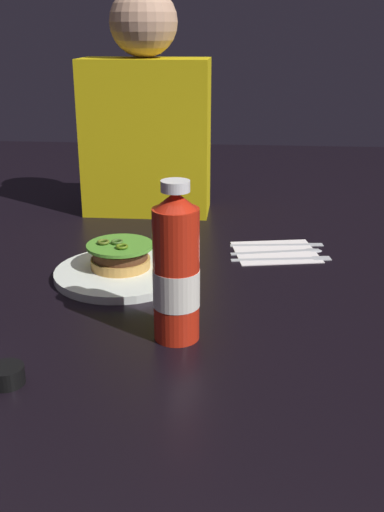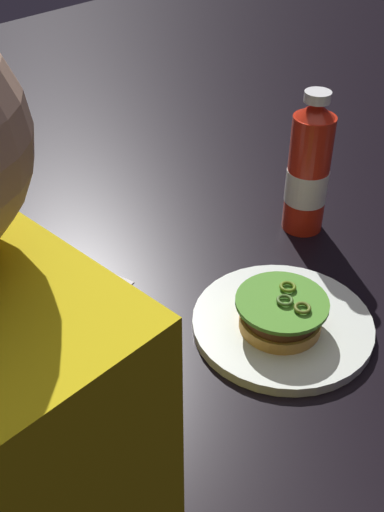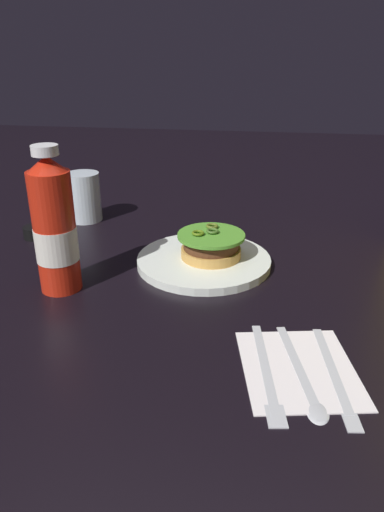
{
  "view_description": "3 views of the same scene",
  "coord_description": "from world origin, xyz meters",
  "px_view_note": "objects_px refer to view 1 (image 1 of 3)",
  "views": [
    {
      "loc": [
        0.21,
        -0.94,
        0.44
      ],
      "look_at": [
        0.12,
        0.06,
        0.07
      ],
      "focal_mm": 43.24,
      "sensor_mm": 36.0,
      "label": 1
    },
    {
      "loc": [
        -0.36,
        0.66,
        0.6
      ],
      "look_at": [
        0.15,
        0.12,
        0.04
      ],
      "focal_mm": 43.73,
      "sensor_mm": 36.0,
      "label": 2
    },
    {
      "loc": [
        0.78,
        0.21,
        0.38
      ],
      "look_at": [
        0.11,
        0.11,
        0.07
      ],
      "focal_mm": 33.25,
      "sensor_mm": 36.0,
      "label": 3
    }
  ],
  "objects_px": {
    "condiment_cup": "(6,375)",
    "butter_knife": "(283,243)",
    "spoon_utensil": "(289,250)",
    "ketchup_bottle": "(176,271)",
    "diner_person": "(146,116)",
    "burger_sandwich": "(120,256)",
    "dinner_plate": "(122,273)",
    "napkin": "(275,252)",
    "fork_utensil": "(290,257)"
  },
  "relations": [
    {
      "from": "diner_person",
      "to": "fork_utensil",
      "type": "bearing_deg",
      "value": -43.52
    },
    {
      "from": "ketchup_bottle",
      "to": "spoon_utensil",
      "type": "height_order",
      "value": "ketchup_bottle"
    },
    {
      "from": "spoon_utensil",
      "to": "fork_utensil",
      "type": "bearing_deg",
      "value": -92.29
    },
    {
      "from": "condiment_cup",
      "to": "spoon_utensil",
      "type": "distance_m",
      "value": 0.67
    },
    {
      "from": "condiment_cup",
      "to": "butter_knife",
      "type": "xyz_separation_m",
      "value": [
        0.39,
        0.58,
        -0.01
      ]
    },
    {
      "from": "condiment_cup",
      "to": "diner_person",
      "type": "relative_size",
      "value": 0.09
    },
    {
      "from": "diner_person",
      "to": "burger_sandwich",
      "type": "bearing_deg",
      "value": -88.22
    },
    {
      "from": "burger_sandwich",
      "to": "spoon_utensil",
      "type": "xyz_separation_m",
      "value": [
        0.32,
        0.15,
        -0.03
      ]
    },
    {
      "from": "burger_sandwich",
      "to": "diner_person",
      "type": "relative_size",
      "value": 0.24
    },
    {
      "from": "dinner_plate",
      "to": "burger_sandwich",
      "type": "distance_m",
      "value": 0.03
    },
    {
      "from": "ketchup_bottle",
      "to": "diner_person",
      "type": "distance_m",
      "value": 0.69
    },
    {
      "from": "dinner_plate",
      "to": "diner_person",
      "type": "relative_size",
      "value": 0.47
    },
    {
      "from": "ketchup_bottle",
      "to": "fork_utensil",
      "type": "height_order",
      "value": "ketchup_bottle"
    },
    {
      "from": "napkin",
      "to": "butter_knife",
      "type": "relative_size",
      "value": 0.84
    },
    {
      "from": "burger_sandwich",
      "to": "napkin",
      "type": "xyz_separation_m",
      "value": [
        0.3,
        0.15,
        -0.04
      ]
    },
    {
      "from": "napkin",
      "to": "dinner_plate",
      "type": "bearing_deg",
      "value": -151.32
    },
    {
      "from": "burger_sandwich",
      "to": "fork_utensil",
      "type": "relative_size",
      "value": 0.62
    },
    {
      "from": "spoon_utensil",
      "to": "diner_person",
      "type": "bearing_deg",
      "value": 140.98
    },
    {
      "from": "ketchup_bottle",
      "to": "diner_person",
      "type": "height_order",
      "value": "diner_person"
    },
    {
      "from": "burger_sandwich",
      "to": "diner_person",
      "type": "height_order",
      "value": "diner_person"
    },
    {
      "from": "napkin",
      "to": "butter_knife",
      "type": "distance_m",
      "value": 0.05
    },
    {
      "from": "spoon_utensil",
      "to": "diner_person",
      "type": "xyz_separation_m",
      "value": [
        -0.34,
        0.27,
        0.23
      ]
    },
    {
      "from": "burger_sandwich",
      "to": "condiment_cup",
      "type": "relative_size",
      "value": 2.63
    },
    {
      "from": "spoon_utensil",
      "to": "ketchup_bottle",
      "type": "bearing_deg",
      "value": -116.08
    },
    {
      "from": "dinner_plate",
      "to": "napkin",
      "type": "relative_size",
      "value": 1.5
    },
    {
      "from": "spoon_utensil",
      "to": "condiment_cup",
      "type": "bearing_deg",
      "value": -126.57
    },
    {
      "from": "condiment_cup",
      "to": "napkin",
      "type": "bearing_deg",
      "value": 55.14
    },
    {
      "from": "burger_sandwich",
      "to": "ketchup_bottle",
      "type": "distance_m",
      "value": 0.28
    },
    {
      "from": "condiment_cup",
      "to": "diner_person",
      "type": "xyz_separation_m",
      "value": [
        0.06,
        0.81,
        0.22
      ]
    },
    {
      "from": "condiment_cup",
      "to": "spoon_utensil",
      "type": "height_order",
      "value": "condiment_cup"
    },
    {
      "from": "dinner_plate",
      "to": "spoon_utensil",
      "type": "distance_m",
      "value": 0.36
    },
    {
      "from": "condiment_cup",
      "to": "spoon_utensil",
      "type": "xyz_separation_m",
      "value": [
        0.4,
        0.54,
        -0.01
      ]
    },
    {
      "from": "fork_utensil",
      "to": "spoon_utensil",
      "type": "xyz_separation_m",
      "value": [
        0.0,
        0.05,
        -0.0
      ]
    },
    {
      "from": "dinner_plate",
      "to": "butter_knife",
      "type": "height_order",
      "value": "dinner_plate"
    },
    {
      "from": "butter_knife",
      "to": "ketchup_bottle",
      "type": "bearing_deg",
      "value": -112.76
    },
    {
      "from": "napkin",
      "to": "spoon_utensil",
      "type": "distance_m",
      "value": 0.03
    },
    {
      "from": "fork_utensil",
      "to": "diner_person",
      "type": "height_order",
      "value": "diner_person"
    },
    {
      "from": "burger_sandwich",
      "to": "condiment_cup",
      "type": "bearing_deg",
      "value": -101.08
    },
    {
      "from": "condiment_cup",
      "to": "diner_person",
      "type": "bearing_deg",
      "value": 85.62
    },
    {
      "from": "condiment_cup",
      "to": "ketchup_bottle",
      "type": "bearing_deg",
      "value": 35.22
    },
    {
      "from": "butter_knife",
      "to": "diner_person",
      "type": "relative_size",
      "value": 0.38
    },
    {
      "from": "ketchup_bottle",
      "to": "spoon_utensil",
      "type": "distance_m",
      "value": 0.45
    },
    {
      "from": "napkin",
      "to": "spoon_utensil",
      "type": "relative_size",
      "value": 0.87
    },
    {
      "from": "burger_sandwich",
      "to": "spoon_utensil",
      "type": "bearing_deg",
      "value": 25.28
    },
    {
      "from": "spoon_utensil",
      "to": "butter_knife",
      "type": "relative_size",
      "value": 0.96
    },
    {
      "from": "ketchup_bottle",
      "to": "butter_knife",
      "type": "bearing_deg",
      "value": 67.24
    },
    {
      "from": "fork_utensil",
      "to": "spoon_utensil",
      "type": "height_order",
      "value": "same"
    },
    {
      "from": "ketchup_bottle",
      "to": "condiment_cup",
      "type": "distance_m",
      "value": 0.27
    },
    {
      "from": "dinner_plate",
      "to": "ketchup_bottle",
      "type": "bearing_deg",
      "value": -60.5
    },
    {
      "from": "ketchup_bottle",
      "to": "dinner_plate",
      "type": "bearing_deg",
      "value": 119.5
    }
  ]
}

